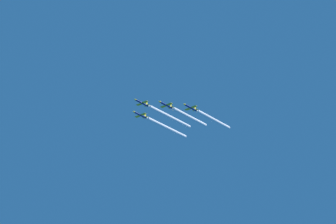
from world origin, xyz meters
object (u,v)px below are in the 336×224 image
(jet_right_wingman, at_px, (140,115))
(jet_outer_left, at_px, (190,107))
(jet_left_wingman, at_px, (166,105))
(jet_lead, at_px, (141,103))

(jet_right_wingman, height_order, jet_outer_left, jet_right_wingman)
(jet_left_wingman, bearing_deg, jet_right_wingman, 1.20)
(jet_right_wingman, bearing_deg, jet_lead, 136.36)
(jet_left_wingman, distance_m, jet_right_wingman, 19.80)
(jet_right_wingman, bearing_deg, jet_left_wingman, -178.80)
(jet_outer_left, bearing_deg, jet_right_wingman, 18.86)
(jet_left_wingman, relative_size, jet_outer_left, 1.00)
(jet_lead, xyz_separation_m, jet_right_wingman, (9.87, -9.41, -0.99))
(jet_lead, distance_m, jet_right_wingman, 13.67)
(jet_lead, distance_m, jet_outer_left, 28.10)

